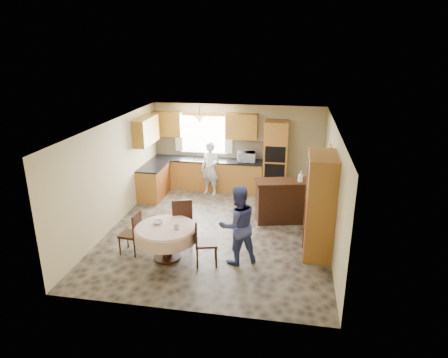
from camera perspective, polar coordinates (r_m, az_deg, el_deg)
floor at (r=9.45m, az=-0.83°, el=-7.34°), size 5.00×6.00×0.01m
ceiling at (r=8.63m, az=-0.90°, el=7.70°), size 5.00×6.00×0.01m
wall_back at (r=11.79m, az=1.89°, el=4.58°), size 5.00×0.02×2.50m
wall_front at (r=6.28m, az=-6.09°, el=-9.09°), size 5.00×0.02×2.50m
wall_left at (r=9.72m, az=-15.49°, el=0.69°), size 0.02×6.00×2.50m
wall_right at (r=8.86m, az=15.23°, el=-1.08°), size 0.02×6.00×2.50m
window at (r=11.87m, az=-2.91°, el=6.40°), size 1.40×0.03×1.10m
curtain_left at (r=12.00m, az=-6.49°, el=6.69°), size 0.22×0.02×1.15m
curtain_right at (r=11.67m, az=0.64°, el=6.45°), size 0.22×0.02×1.15m
base_cab_back at (r=11.89m, az=-2.42°, el=0.62°), size 3.30×0.60×0.88m
counter_back at (r=11.75m, az=-2.45°, el=2.75°), size 3.30×0.64×0.04m
base_cab_left at (r=11.44m, az=-10.01°, el=-0.42°), size 0.60×1.20×0.88m
counter_left at (r=11.29m, az=-10.14°, el=1.78°), size 0.64×1.20×0.04m
backsplash at (r=11.95m, az=-2.17°, el=4.42°), size 3.30×0.02×0.55m
wall_cab_left at (r=11.95m, az=-8.06°, el=7.84°), size 0.85×0.33×0.72m
wall_cab_right at (r=11.47m, az=2.56°, el=7.54°), size 0.90×0.33×0.72m
wall_cab_side at (r=11.09m, az=-11.10°, el=6.80°), size 0.33×1.20×0.72m
oven_tower at (r=11.44m, az=7.37°, el=2.99°), size 0.66×0.62×2.12m
oven_upper at (r=11.09m, az=7.33°, el=3.49°), size 0.56×0.01×0.45m
oven_lower at (r=11.23m, az=7.22°, el=1.03°), size 0.56×0.01×0.45m
pendant at (r=11.31m, az=-3.50°, el=8.44°), size 0.36×0.36×0.18m
sideboard at (r=9.83m, az=8.52°, el=-3.31°), size 1.48×0.88×0.99m
space_heater at (r=9.96m, az=12.67°, el=-4.51°), size 0.47×0.37×0.59m
cupboard at (r=8.34m, az=13.52°, el=-3.62°), size 0.55×1.11×2.11m
dining_table at (r=8.15m, az=-8.28°, el=-7.75°), size 1.25×1.25×0.71m
chair_left at (r=8.49m, az=-12.85°, el=-7.30°), size 0.42×0.42×0.90m
chair_back at (r=8.72m, az=-5.99°, el=-5.59°), size 0.58×0.58×1.05m
chair_right at (r=7.90m, az=-3.14°, el=-8.54°), size 0.52×0.52×0.99m
framed_picture at (r=9.37m, az=14.95°, el=3.03°), size 0.06×0.62×0.51m
microwave at (r=11.47m, az=3.17°, el=3.16°), size 0.56×0.43×0.28m
person_sink at (r=11.38m, az=-1.99°, el=1.52°), size 0.65×0.53×1.54m
person_dining at (r=7.84m, az=1.96°, el=-6.60°), size 0.99×0.92×1.61m
bowl_sideboard at (r=9.66m, az=5.95°, el=-0.29°), size 0.28×0.28×0.06m
bottle_sideboard at (r=9.60m, az=10.86°, el=0.19°), size 0.15×0.15×0.33m
cup_table at (r=7.93m, az=-6.81°, el=-6.85°), size 0.11×0.11×0.09m
bowl_table at (r=8.21m, az=-9.39°, el=-6.13°), size 0.23×0.23×0.06m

